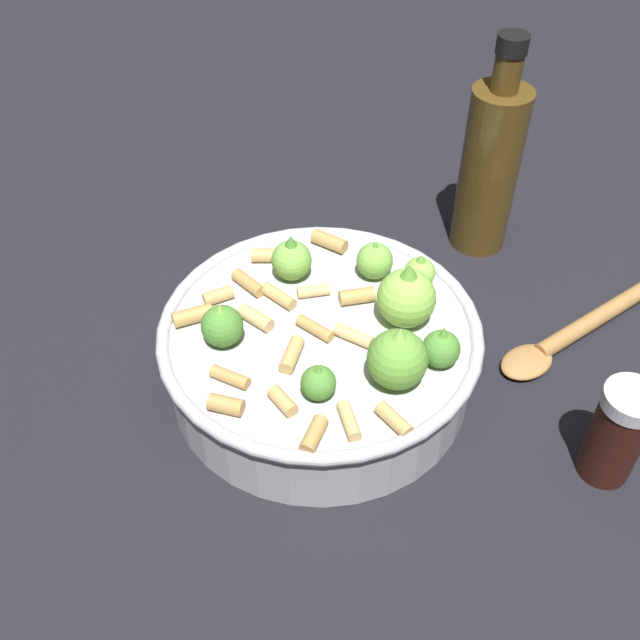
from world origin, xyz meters
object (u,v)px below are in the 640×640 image
cooking_pan (323,348)px  olive_oil_bottle (490,166)px  wooden_spoon (576,331)px  pepper_shaker (617,433)px

cooking_pan → olive_oil_bottle: bearing=3.9°
wooden_spoon → cooking_pan: bearing=146.4°
cooking_pan → wooden_spoon: bearing=-33.6°
cooking_pan → olive_oil_bottle: 0.26m
cooking_pan → olive_oil_bottle: (0.25, 0.02, 0.05)m
wooden_spoon → pepper_shaker: bearing=-141.8°
cooking_pan → olive_oil_bottle: size_ratio=1.20×
pepper_shaker → olive_oil_bottle: bearing=54.6°
pepper_shaker → wooden_spoon: 0.15m
olive_oil_bottle → wooden_spoon: 0.18m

